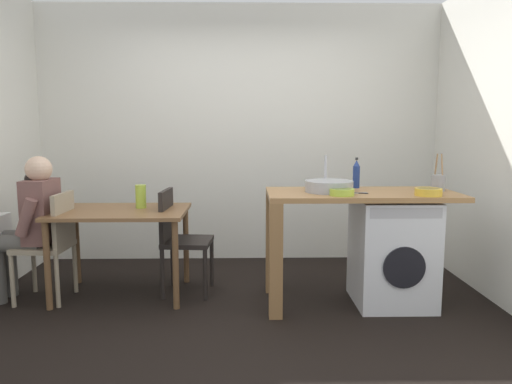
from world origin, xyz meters
TOP-DOWN VIEW (x-y plane):
  - ground_plane at (0.00, 0.00)m, footprint 5.46×5.46m
  - wall_back at (0.00, 1.75)m, footprint 4.60×0.10m
  - dining_table at (-0.99, 0.56)m, footprint 1.10×0.76m
  - chair_person_seat at (-1.53, 0.46)m, footprint 0.42×0.42m
  - chair_opposite at (-0.51, 0.62)m, footprint 0.43×0.43m
  - seated_person at (-1.69, 0.47)m, footprint 0.50×0.52m
  - kitchen_counter at (0.78, 0.33)m, footprint 1.50×0.68m
  - washing_machine at (1.25, 0.33)m, footprint 0.60×0.61m
  - sink_basin at (0.73, 0.33)m, footprint 0.38×0.38m
  - tap at (0.73, 0.51)m, footprint 0.02×0.02m
  - bottle_tall_green at (1.00, 0.57)m, footprint 0.06×0.06m
  - mixing_bowl at (0.79, 0.13)m, footprint 0.19×0.19m
  - utensil_crock at (1.62, 0.38)m, footprint 0.11×0.11m
  - colander at (1.44, 0.11)m, footprint 0.20×0.20m
  - vase at (-0.84, 0.66)m, footprint 0.09×0.09m
  - scissors at (0.94, 0.23)m, footprint 0.15×0.06m

SIDE VIEW (x-z plane):
  - ground_plane at x=0.00m, z-range 0.00..0.00m
  - washing_machine at x=1.25m, z-range 0.00..0.86m
  - chair_person_seat at x=-1.53m, z-range 0.06..0.96m
  - chair_opposite at x=-0.51m, z-range 0.06..0.96m
  - dining_table at x=-0.99m, z-range 0.27..1.01m
  - seated_person at x=-1.69m, z-range 0.07..1.27m
  - kitchen_counter at x=0.78m, z-range 0.30..1.22m
  - vase at x=-0.84m, z-range 0.74..0.94m
  - scissors at x=0.94m, z-range 0.92..0.93m
  - mixing_bowl at x=0.79m, z-range 0.92..0.97m
  - colander at x=1.44m, z-range 0.92..0.98m
  - sink_basin at x=0.73m, z-range 0.92..1.01m
  - utensil_crock at x=1.62m, z-range 0.84..1.14m
  - bottle_tall_green at x=1.00m, z-range 0.91..1.16m
  - tap at x=0.73m, z-range 0.92..1.20m
  - wall_back at x=0.00m, z-range 0.00..2.70m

